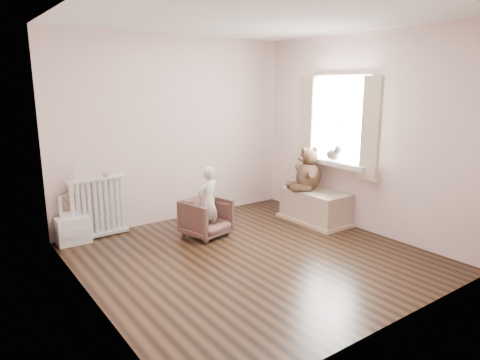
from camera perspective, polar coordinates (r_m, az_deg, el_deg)
floor at (r=5.00m, az=1.64°, el=-10.13°), size 3.60×3.60×0.01m
ceiling at (r=4.66m, az=1.85°, el=20.84°), size 3.60×3.60×0.01m
back_wall at (r=6.17m, az=-8.53°, el=6.60°), size 3.60×0.02×2.60m
front_wall at (r=3.42m, az=20.35°, el=1.13°), size 3.60×0.02×2.60m
left_wall at (r=3.85m, az=-20.10°, el=2.35°), size 0.02×3.60×2.60m
right_wall at (r=5.92m, az=15.81°, el=6.01°), size 0.02×3.60×2.60m
window at (r=6.06m, az=13.43°, el=7.71°), size 0.03×0.90×1.10m
window_sill at (r=6.07m, az=12.59°, el=2.23°), size 0.22×1.10×0.06m
curtain_left at (r=5.62m, az=17.05°, el=6.53°), size 0.06×0.26×1.30m
curtain_right at (r=6.38m, az=8.86°, el=7.59°), size 0.06×0.26×1.30m
radiator at (r=5.79m, az=-18.37°, el=-3.51°), size 0.74×0.14×0.78m
paper_doll at (r=5.62m, az=-20.60°, el=1.32°), size 0.16×0.01×0.27m
tin_a at (r=5.73m, az=-17.36°, el=0.67°), size 0.09×0.09×0.05m
toy_vanity at (r=5.70m, az=-21.49°, el=-5.19°), size 0.39×0.28×0.61m
armchair at (r=5.57m, az=-4.55°, el=-5.06°), size 0.64×0.65×0.49m
child at (r=5.47m, az=-4.32°, el=-2.88°), size 0.38×0.29×0.91m
toy_bench at (r=6.25m, az=9.97°, el=-3.67°), size 0.51×0.96×0.45m
teddy_bear at (r=6.18m, az=9.13°, el=0.67°), size 0.60×0.54×0.61m
plush_cat at (r=6.06m, az=12.34°, el=3.48°), size 0.25×0.31×0.22m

